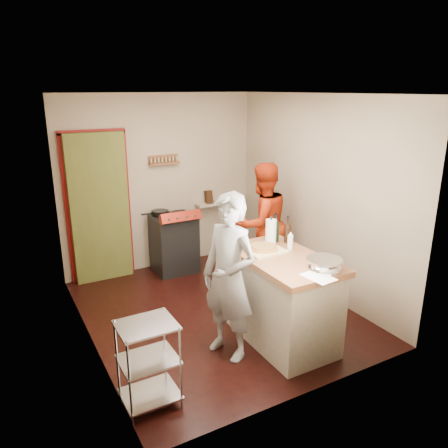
% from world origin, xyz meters
% --- Properties ---
extents(floor, '(3.50, 3.50, 0.00)m').
position_xyz_m(floor, '(0.00, 0.00, 0.00)').
color(floor, black).
rests_on(floor, ground).
extents(back_wall, '(3.00, 0.44, 2.60)m').
position_xyz_m(back_wall, '(-0.64, 1.78, 1.13)').
color(back_wall, tan).
rests_on(back_wall, ground).
extents(left_wall, '(0.04, 3.50, 2.60)m').
position_xyz_m(left_wall, '(-1.50, 0.00, 1.30)').
color(left_wall, tan).
rests_on(left_wall, ground).
extents(right_wall, '(0.04, 3.50, 2.60)m').
position_xyz_m(right_wall, '(1.50, 0.00, 1.30)').
color(right_wall, tan).
rests_on(right_wall, ground).
extents(ceiling, '(3.00, 3.50, 0.02)m').
position_xyz_m(ceiling, '(0.00, 0.00, 2.61)').
color(ceiling, white).
rests_on(ceiling, back_wall).
extents(stove, '(0.60, 0.63, 1.00)m').
position_xyz_m(stove, '(0.05, 1.42, 0.45)').
color(stove, black).
rests_on(stove, ground).
extents(wire_shelving, '(0.48, 0.40, 0.80)m').
position_xyz_m(wire_shelving, '(-1.28, -1.20, 0.44)').
color(wire_shelving, silver).
rests_on(wire_shelving, ground).
extents(island, '(0.76, 1.38, 1.29)m').
position_xyz_m(island, '(0.33, -0.90, 0.51)').
color(island, beige).
rests_on(island, ground).
extents(person_stripe, '(0.60, 0.73, 1.72)m').
position_xyz_m(person_stripe, '(-0.30, -0.85, 0.86)').
color(person_stripe, '#BDBCC1').
rests_on(person_stripe, ground).
extents(person_red, '(0.87, 0.70, 1.71)m').
position_xyz_m(person_red, '(1.00, 0.51, 0.85)').
color(person_red, '#B32A0B').
rests_on(person_red, ground).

